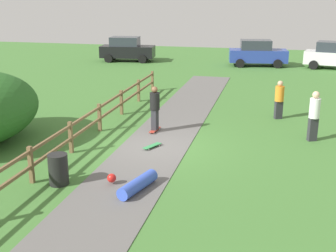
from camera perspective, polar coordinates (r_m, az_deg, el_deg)
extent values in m
plane|color=#427533|center=(15.79, -1.71, -2.64)|extent=(60.00, 60.00, 0.00)
cube|color=#605E5B|center=(15.79, -1.71, -2.61)|extent=(2.40, 28.00, 0.02)
cube|color=brown|center=(13.25, -17.22, -4.79)|extent=(0.12, 0.12, 1.10)
cube|color=brown|center=(15.37, -12.41, -1.44)|extent=(0.12, 0.12, 1.10)
cube|color=brown|center=(17.60, -8.80, 1.09)|extent=(0.12, 0.12, 1.10)
cube|color=brown|center=(19.92, -6.01, 3.04)|extent=(0.12, 0.12, 1.10)
cube|color=brown|center=(22.30, -3.81, 4.57)|extent=(0.12, 0.12, 1.10)
cube|color=brown|center=(24.71, -2.02, 5.80)|extent=(0.12, 0.12, 1.10)
cube|color=brown|center=(16.49, -10.47, -0.25)|extent=(0.08, 18.00, 0.09)
cube|color=brown|center=(16.36, -10.55, 1.26)|extent=(0.08, 18.00, 0.09)
cylinder|color=black|center=(12.98, -13.92, -5.44)|extent=(0.56, 0.56, 0.90)
cube|color=#B23326|center=(17.40, -1.69, -0.47)|extent=(0.29, 0.82, 0.02)
cylinder|color=silver|center=(17.68, -1.57, -0.33)|extent=(0.04, 0.06, 0.06)
cylinder|color=silver|center=(17.63, -1.12, -0.38)|extent=(0.04, 0.06, 0.06)
cylinder|color=silver|center=(17.19, -2.27, -0.84)|extent=(0.04, 0.06, 0.06)
cylinder|color=silver|center=(17.14, -1.81, -0.89)|extent=(0.04, 0.06, 0.06)
cube|color=#2D2D33|center=(17.28, -1.70, 0.84)|extent=(0.24, 0.34, 0.80)
cylinder|color=black|center=(17.09, -1.72, 3.21)|extent=(0.42, 0.42, 0.67)
sphere|color=brown|center=(16.99, -1.73, 4.70)|extent=(0.24, 0.24, 0.24)
cylinder|color=blue|center=(12.30, -3.89, -7.50)|extent=(0.76, 1.58, 0.36)
sphere|color=red|center=(12.77, -7.26, -6.66)|extent=(0.26, 0.26, 0.26)
cube|color=#338C4C|center=(15.59, -2.04, -2.55)|extent=(0.52, 0.81, 0.02)
cylinder|color=silver|center=(15.85, -1.58, -2.38)|extent=(0.05, 0.07, 0.06)
cylinder|color=silver|center=(15.76, -1.17, -2.49)|extent=(0.05, 0.07, 0.06)
cylinder|color=silver|center=(15.46, -2.93, -2.90)|extent=(0.05, 0.07, 0.06)
cylinder|color=silver|center=(15.36, -2.51, -3.02)|extent=(0.05, 0.07, 0.06)
cube|color=#2D2D33|center=(19.76, 14.02, 2.03)|extent=(0.37, 0.32, 0.78)
cylinder|color=orange|center=(19.59, 14.16, 4.05)|extent=(0.51, 0.51, 0.65)
sphere|color=tan|center=(19.50, 14.26, 5.32)|extent=(0.23, 0.23, 0.23)
cube|color=#2D2D33|center=(17.12, 18.11, -0.41)|extent=(0.37, 0.31, 0.87)
cylinder|color=white|center=(16.91, 18.35, 2.19)|extent=(0.50, 0.50, 0.73)
sphere|color=beige|center=(16.80, 18.51, 3.82)|extent=(0.26, 0.26, 0.26)
cube|color=#283D99|center=(33.91, 11.49, 8.85)|extent=(4.40, 2.29, 0.90)
cube|color=#2D333D|center=(33.80, 11.22, 10.21)|extent=(2.40, 1.86, 0.70)
cylinder|color=black|center=(35.01, 13.52, 8.22)|extent=(0.67, 0.33, 0.64)
cylinder|color=black|center=(33.29, 13.92, 7.77)|extent=(0.67, 0.33, 0.64)
cylinder|color=black|center=(34.73, 9.06, 8.41)|extent=(0.67, 0.33, 0.64)
cylinder|color=black|center=(32.99, 9.24, 7.97)|extent=(0.67, 0.33, 0.64)
cube|color=black|center=(35.78, -5.21, 9.51)|extent=(4.36, 2.15, 0.90)
cube|color=#2D333D|center=(35.73, -5.56, 10.79)|extent=(2.36, 1.79, 0.70)
cylinder|color=black|center=(36.43, -2.79, 8.98)|extent=(0.66, 0.31, 0.64)
cylinder|color=black|center=(34.71, -3.31, 8.58)|extent=(0.66, 0.31, 0.64)
cylinder|color=black|center=(37.00, -6.96, 9.00)|extent=(0.66, 0.31, 0.64)
cylinder|color=black|center=(35.31, -7.66, 8.60)|extent=(0.66, 0.31, 0.64)
cube|color=silver|center=(34.14, 20.72, 8.17)|extent=(4.45, 2.48, 0.90)
cube|color=#2D333D|center=(34.06, 20.52, 9.53)|extent=(2.46, 1.96, 0.70)
cylinder|color=black|center=(35.19, 18.57, 7.86)|extent=(0.67, 0.36, 0.64)
cylinder|color=black|center=(33.46, 18.20, 7.47)|extent=(0.67, 0.36, 0.64)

